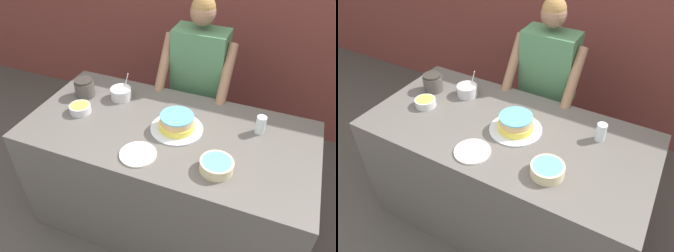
{
  "view_description": "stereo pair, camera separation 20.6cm",
  "coord_description": "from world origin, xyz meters",
  "views": [
    {
      "loc": [
        0.63,
        -1.08,
        2.25
      ],
      "look_at": [
        0.02,
        0.42,
        0.97
      ],
      "focal_mm": 35.0,
      "sensor_mm": 36.0,
      "label": 1
    },
    {
      "loc": [
        0.82,
        -0.99,
        2.25
      ],
      "look_at": [
        0.02,
        0.42,
        0.97
      ],
      "focal_mm": 35.0,
      "sensor_mm": 36.0,
      "label": 2
    }
  ],
  "objects": [
    {
      "name": "cake",
      "position": [
        0.06,
        0.49,
        0.95
      ],
      "size": [
        0.35,
        0.35,
        0.11
      ],
      "color": "silver",
      "rests_on": "counter"
    },
    {
      "name": "drinking_glass",
      "position": [
        0.56,
        0.66,
        0.97
      ],
      "size": [
        0.06,
        0.06,
        0.12
      ],
      "color": "silver",
      "rests_on": "counter"
    },
    {
      "name": "frosting_bowl_white",
      "position": [
        -0.46,
        0.68,
        0.95
      ],
      "size": [
        0.15,
        0.15,
        0.2
      ],
      "color": "silver",
      "rests_on": "counter"
    },
    {
      "name": "person_baker",
      "position": [
        -0.01,
        1.15,
        0.93
      ],
      "size": [
        0.57,
        0.45,
        1.57
      ],
      "color": "#2D2D38",
      "rests_on": "ground_plane"
    },
    {
      "name": "frosting_bowl_yellow",
      "position": [
        -0.64,
        0.42,
        0.94
      ],
      "size": [
        0.15,
        0.15,
        0.06
      ],
      "color": "silver",
      "rests_on": "counter"
    },
    {
      "name": "wall_back",
      "position": [
        0.0,
        1.99,
        1.3
      ],
      "size": [
        10.0,
        0.05,
        2.6
      ],
      "color": "brown",
      "rests_on": "ground_plane"
    },
    {
      "name": "stoneware_jar",
      "position": [
        -0.72,
        0.61,
        0.97
      ],
      "size": [
        0.14,
        0.14,
        0.13
      ],
      "color": "#4C4742",
      "rests_on": "counter"
    },
    {
      "name": "ceramic_plate",
      "position": [
        -0.07,
        0.17,
        0.91
      ],
      "size": [
        0.22,
        0.22,
        0.01
      ],
      "color": "white",
      "rests_on": "counter"
    },
    {
      "name": "frosting_bowl_blue",
      "position": [
        0.39,
        0.23,
        0.94
      ],
      "size": [
        0.19,
        0.19,
        0.07
      ],
      "color": "beige",
      "rests_on": "counter"
    },
    {
      "name": "counter",
      "position": [
        0.0,
        0.47,
        0.45
      ],
      "size": [
        1.91,
        0.93,
        0.91
      ],
      "color": "#5B5651",
      "rests_on": "ground_plane"
    }
  ]
}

